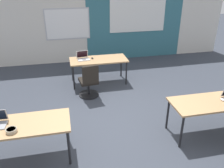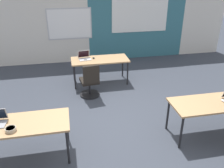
# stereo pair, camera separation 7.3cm
# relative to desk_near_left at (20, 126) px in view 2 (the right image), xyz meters

# --- Properties ---
(ground_plane) EXTENTS (24.00, 24.00, 0.00)m
(ground_plane) POSITION_rel_desk_near_left_xyz_m (1.75, 0.60, -0.66)
(ground_plane) COLOR #383D47
(back_wall_assembly) EXTENTS (10.00, 0.27, 2.80)m
(back_wall_assembly) POSITION_rel_desk_near_left_xyz_m (1.80, 4.79, 0.75)
(back_wall_assembly) COLOR silver
(back_wall_assembly) RESTS_ON ground
(desk_near_left) EXTENTS (1.60, 0.70, 0.72)m
(desk_near_left) POSITION_rel_desk_near_left_xyz_m (0.00, 0.00, 0.00)
(desk_near_left) COLOR tan
(desk_near_left) RESTS_ON ground
(desk_near_right) EXTENTS (1.60, 0.70, 0.72)m
(desk_near_right) POSITION_rel_desk_near_left_xyz_m (3.50, 0.00, 0.00)
(desk_near_right) COLOR tan
(desk_near_right) RESTS_ON ground
(desk_far_center) EXTENTS (1.60, 0.70, 0.72)m
(desk_far_center) POSITION_rel_desk_near_left_xyz_m (1.75, 2.80, 0.00)
(desk_far_center) COLOR tan
(desk_far_center) RESTS_ON ground
(laptop_far_left) EXTENTS (0.37, 0.34, 0.23)m
(laptop_far_left) POSITION_rel_desk_near_left_xyz_m (1.33, 2.89, 0.11)
(laptop_far_left) COLOR silver
(laptop_far_left) RESTS_ON desk_far_center
(mouse_far_left) EXTENTS (0.07, 0.11, 0.03)m
(mouse_far_left) POSITION_rel_desk_near_left_xyz_m (1.58, 2.87, 0.08)
(mouse_far_left) COLOR black
(mouse_far_left) RESTS_ON desk_far_center
(chair_far_left) EXTENTS (0.52, 0.57, 0.92)m
(chair_far_left) POSITION_rel_desk_near_left_xyz_m (1.37, 2.00, -0.28)
(chair_far_left) COLOR black
(chair_far_left) RESTS_ON ground
(mouse_near_right_end) EXTENTS (0.06, 0.10, 0.03)m
(mouse_near_right_end) POSITION_rel_desk_near_left_xyz_m (3.71, -0.01, 0.08)
(mouse_near_right_end) COLOR silver
(mouse_near_right_end) RESTS_ON desk_near_right
(snack_bowl) EXTENTS (0.18, 0.18, 0.06)m
(snack_bowl) POSITION_rel_desk_near_left_xyz_m (-0.11, -0.18, 0.10)
(snack_bowl) COLOR tan
(snack_bowl) RESTS_ON desk_near_left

